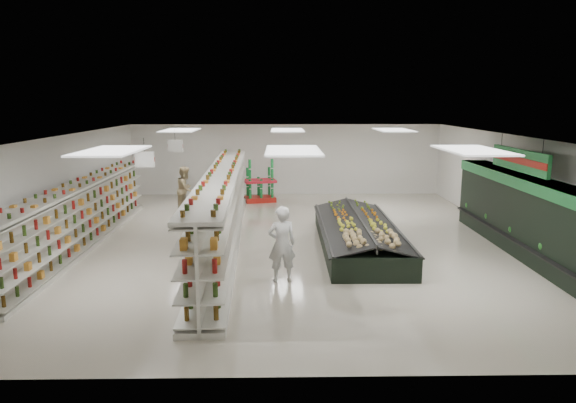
{
  "coord_description": "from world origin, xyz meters",
  "views": [
    {
      "loc": [
        -0.31,
        -15.33,
        4.24
      ],
      "look_at": [
        -0.03,
        0.6,
        1.11
      ],
      "focal_mm": 32.0,
      "sensor_mm": 36.0,
      "label": 1
    }
  ],
  "objects_px": {
    "gondola_left": "(82,218)",
    "soda_endcap": "(260,183)",
    "gondola_center": "(223,212)",
    "produce_island": "(358,233)",
    "shopper_background": "(186,189)",
    "shopper_main": "(282,244)"
  },
  "relations": [
    {
      "from": "gondola_left",
      "to": "soda_endcap",
      "type": "height_order",
      "value": "gondola_left"
    },
    {
      "from": "shopper_main",
      "to": "shopper_background",
      "type": "xyz_separation_m",
      "value": [
        -3.66,
        7.8,
        -0.02
      ]
    },
    {
      "from": "gondola_center",
      "to": "soda_endcap",
      "type": "relative_size",
      "value": 7.5
    },
    {
      "from": "gondola_center",
      "to": "soda_endcap",
      "type": "xyz_separation_m",
      "value": [
        0.85,
        6.67,
        -0.19
      ]
    },
    {
      "from": "shopper_main",
      "to": "produce_island",
      "type": "bearing_deg",
      "value": -139.14
    },
    {
      "from": "gondola_left",
      "to": "shopper_background",
      "type": "relative_size",
      "value": 6.04
    },
    {
      "from": "gondola_left",
      "to": "shopper_main",
      "type": "height_order",
      "value": "gondola_left"
    },
    {
      "from": "gondola_left",
      "to": "soda_endcap",
      "type": "bearing_deg",
      "value": 52.89
    },
    {
      "from": "gondola_center",
      "to": "gondola_left",
      "type": "bearing_deg",
      "value": 179.24
    },
    {
      "from": "gondola_left",
      "to": "shopper_main",
      "type": "xyz_separation_m",
      "value": [
        5.88,
        -3.13,
        0.06
      ]
    },
    {
      "from": "gondola_center",
      "to": "produce_island",
      "type": "relative_size",
      "value": 2.02
    },
    {
      "from": "produce_island",
      "to": "shopper_main",
      "type": "distance_m",
      "value": 3.69
    },
    {
      "from": "gondola_center",
      "to": "shopper_background",
      "type": "height_order",
      "value": "gondola_center"
    },
    {
      "from": "gondola_center",
      "to": "soda_endcap",
      "type": "distance_m",
      "value": 6.73
    },
    {
      "from": "shopper_main",
      "to": "gondola_left",
      "type": "bearing_deg",
      "value": -38.98
    },
    {
      "from": "produce_island",
      "to": "shopper_background",
      "type": "relative_size",
      "value": 3.5
    },
    {
      "from": "gondola_left",
      "to": "gondola_center",
      "type": "relative_size",
      "value": 0.85
    },
    {
      "from": "gondola_left",
      "to": "shopper_main",
      "type": "bearing_deg",
      "value": -28.68
    },
    {
      "from": "shopper_main",
      "to": "shopper_background",
      "type": "distance_m",
      "value": 8.62
    },
    {
      "from": "produce_island",
      "to": "shopper_background",
      "type": "bearing_deg",
      "value": 140.23
    },
    {
      "from": "gondola_left",
      "to": "produce_island",
      "type": "bearing_deg",
      "value": -2.45
    },
    {
      "from": "shopper_main",
      "to": "shopper_background",
      "type": "bearing_deg",
      "value": -75.81
    }
  ]
}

